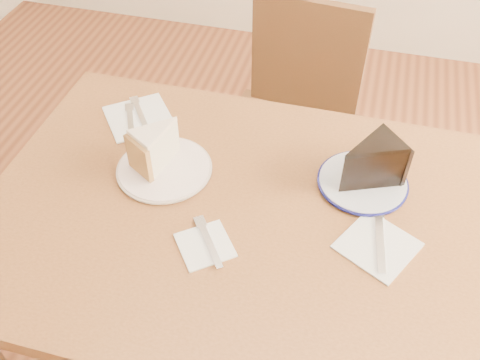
# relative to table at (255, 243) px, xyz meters

# --- Properties ---
(table) EXTENTS (1.20, 0.80, 0.75)m
(table) POSITION_rel_table_xyz_m (0.00, 0.00, 0.00)
(table) COLOR #512D16
(table) RESTS_ON ground
(chair_far) EXTENTS (0.48, 0.48, 0.87)m
(chair_far) POSITION_rel_table_xyz_m (-0.03, 0.61, -0.16)
(chair_far) COLOR #3A2111
(chair_far) RESTS_ON ground
(plate_cream) EXTENTS (0.21, 0.21, 0.01)m
(plate_cream) POSITION_rel_table_xyz_m (-0.24, 0.08, 0.10)
(plate_cream) COLOR white
(plate_cream) RESTS_ON table
(plate_navy) EXTENTS (0.20, 0.20, 0.01)m
(plate_navy) POSITION_rel_table_xyz_m (0.21, 0.15, 0.10)
(plate_navy) COLOR silver
(plate_navy) RESTS_ON table
(carrot_cake) EXTENTS (0.12, 0.13, 0.09)m
(carrot_cake) POSITION_rel_table_xyz_m (-0.25, 0.10, 0.16)
(carrot_cake) COLOR beige
(carrot_cake) RESTS_ON plate_cream
(chocolate_cake) EXTENTS (0.16, 0.16, 0.10)m
(chocolate_cake) POSITION_rel_table_xyz_m (0.21, 0.15, 0.16)
(chocolate_cake) COLOR black
(chocolate_cake) RESTS_ON plate_navy
(napkin_cream) EXTENTS (0.14, 0.14, 0.00)m
(napkin_cream) POSITION_rel_table_xyz_m (-0.08, -0.11, 0.10)
(napkin_cream) COLOR white
(napkin_cream) RESTS_ON table
(napkin_navy) EXTENTS (0.19, 0.19, 0.00)m
(napkin_navy) POSITION_rel_table_xyz_m (0.26, -0.02, 0.10)
(napkin_navy) COLOR white
(napkin_navy) RESTS_ON table
(napkin_spare) EXTENTS (0.22, 0.22, 0.00)m
(napkin_spare) POSITION_rel_table_xyz_m (-0.37, 0.24, 0.10)
(napkin_spare) COLOR white
(napkin_spare) RESTS_ON table
(fork_cream) EXTENTS (0.09, 0.12, 0.00)m
(fork_cream) POSITION_rel_table_xyz_m (-0.08, -0.10, 0.10)
(fork_cream) COLOR silver
(fork_cream) RESTS_ON napkin_cream
(knife_navy) EXTENTS (0.04, 0.17, 0.00)m
(knife_navy) POSITION_rel_table_xyz_m (0.26, -0.00, 0.10)
(knife_navy) COLOR silver
(knife_navy) RESTS_ON napkin_navy
(fork_spare) EXTENTS (0.09, 0.12, 0.00)m
(fork_spare) POSITION_rel_table_xyz_m (-0.37, 0.26, 0.10)
(fork_spare) COLOR silver
(fork_spare) RESTS_ON napkin_spare
(knife_spare) EXTENTS (0.08, 0.15, 0.00)m
(knife_spare) POSITION_rel_table_xyz_m (-0.38, 0.21, 0.10)
(knife_spare) COLOR silver
(knife_spare) RESTS_ON napkin_spare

